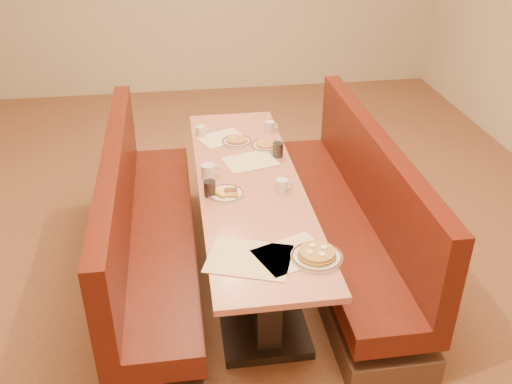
{
  "coord_description": "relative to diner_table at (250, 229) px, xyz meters",
  "views": [
    {
      "loc": [
        -0.45,
        -3.37,
        2.64
      ],
      "look_at": [
        0.0,
        -0.3,
        0.85
      ],
      "focal_mm": 40.0,
      "sensor_mm": 36.0,
      "label": 1
    }
  ],
  "objects": [
    {
      "name": "extra_plate_far",
      "position": [
        -0.01,
        0.65,
        0.39
      ],
      "size": [
        0.23,
        0.23,
        0.05
      ],
      "rotation": [
        0.0,
        0.0,
        0.34
      ],
      "color": "silver",
      "rests_on": "diner_table"
    },
    {
      "name": "booth_left",
      "position": [
        -0.73,
        0.0,
        -0.01
      ],
      "size": [
        0.55,
        2.5,
        1.05
      ],
      "color": "#4C3326",
      "rests_on": "ground"
    },
    {
      "name": "coffee_mug_b",
      "position": [
        -0.27,
        0.11,
        0.43
      ],
      "size": [
        0.14,
        0.1,
        0.1
      ],
      "rotation": [
        0.0,
        0.0,
        0.23
      ],
      "color": "silver",
      "rests_on": "diner_table"
    },
    {
      "name": "eggs_plate",
      "position": [
        -0.18,
        -0.14,
        0.39
      ],
      "size": [
        0.24,
        0.24,
        0.05
      ],
      "rotation": [
        0.0,
        0.0,
        -0.19
      ],
      "color": "silver",
      "rests_on": "diner_table"
    },
    {
      "name": "placemat_near_right",
      "position": [
        0.12,
        -0.85,
        0.38
      ],
      "size": [
        0.46,
        0.41,
        0.0
      ],
      "primitive_type": "cube",
      "rotation": [
        0.0,
        0.0,
        0.37
      ],
      "color": "#FAE3C3",
      "rests_on": "diner_table"
    },
    {
      "name": "extra_plate_mid",
      "position": [
        0.2,
        0.55,
        0.39
      ],
      "size": [
        0.23,
        0.23,
        0.05
      ],
      "rotation": [
        0.0,
        0.0,
        -0.11
      ],
      "color": "silver",
      "rests_on": "diner_table"
    },
    {
      "name": "booth_right",
      "position": [
        0.73,
        0.0,
        -0.01
      ],
      "size": [
        0.55,
        2.5,
        1.05
      ],
      "color": "#4C3326",
      "rests_on": "ground"
    },
    {
      "name": "soda_tumbler_mid",
      "position": [
        0.26,
        0.37,
        0.43
      ],
      "size": [
        0.08,
        0.08,
        0.11
      ],
      "color": "black",
      "rests_on": "diner_table"
    },
    {
      "name": "placemat_near_left",
      "position": [
        -0.12,
        -0.85,
        0.38
      ],
      "size": [
        0.54,
        0.47,
        0.0
      ],
      "primitive_type": "cube",
      "rotation": [
        0.0,
        0.0,
        -0.34
      ],
      "color": "#FAE3C3",
      "rests_on": "diner_table"
    },
    {
      "name": "ground",
      "position": [
        0.0,
        0.0,
        -0.37
      ],
      "size": [
        8.0,
        8.0,
        0.0
      ],
      "primitive_type": "plane",
      "color": "#9E6647",
      "rests_on": "ground"
    },
    {
      "name": "soda_tumbler_near",
      "position": [
        -0.28,
        -0.13,
        0.43
      ],
      "size": [
        0.08,
        0.08,
        0.11
      ],
      "color": "black",
      "rests_on": "diner_table"
    },
    {
      "name": "room_envelope",
      "position": [
        0.0,
        0.0,
        1.56
      ],
      "size": [
        6.04,
        8.04,
        2.82
      ],
      "color": "beige",
      "rests_on": "ground"
    },
    {
      "name": "pancake_plate",
      "position": [
        0.25,
        -0.91,
        0.4
      ],
      "size": [
        0.29,
        0.29,
        0.06
      ],
      "rotation": [
        0.0,
        0.0,
        -0.08
      ],
      "color": "silver",
      "rests_on": "diner_table"
    },
    {
      "name": "coffee_mug_a",
      "position": [
        0.2,
        -0.14,
        0.42
      ],
      "size": [
        0.11,
        0.08,
        0.08
      ],
      "rotation": [
        0.0,
        0.0,
        -0.08
      ],
      "color": "silver",
      "rests_on": "diner_table"
    },
    {
      "name": "coffee_mug_d",
      "position": [
        -0.28,
        0.83,
        0.42
      ],
      "size": [
        0.11,
        0.08,
        0.08
      ],
      "rotation": [
        0.0,
        0.0,
        -0.23
      ],
      "color": "silver",
      "rests_on": "diner_table"
    },
    {
      "name": "placemat_far_left",
      "position": [
        -0.12,
        0.75,
        0.38
      ],
      "size": [
        0.42,
        0.38,
        0.0
      ],
      "primitive_type": "cube",
      "rotation": [
        0.0,
        0.0,
        0.41
      ],
      "color": "#FAE3C3",
      "rests_on": "diner_table"
    },
    {
      "name": "placemat_far_right",
      "position": [
        0.05,
        0.32,
        0.38
      ],
      "size": [
        0.43,
        0.36,
        0.0
      ],
      "primitive_type": "cube",
      "rotation": [
        0.0,
        0.0,
        0.27
      ],
      "color": "#FAE3C3",
      "rests_on": "diner_table"
    },
    {
      "name": "diner_table",
      "position": [
        0.0,
        0.0,
        0.0
      ],
      "size": [
        0.7,
        2.5,
        0.75
      ],
      "color": "black",
      "rests_on": "ground"
    },
    {
      "name": "coffee_mug_c",
      "position": [
        0.28,
        0.84,
        0.42
      ],
      "size": [
        0.11,
        0.08,
        0.08
      ],
      "rotation": [
        0.0,
        0.0,
        -0.09
      ],
      "color": "silver",
      "rests_on": "diner_table"
    }
  ]
}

